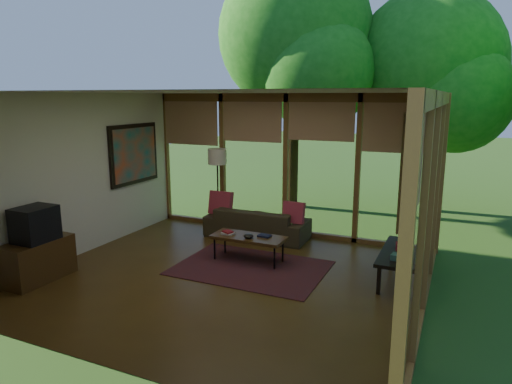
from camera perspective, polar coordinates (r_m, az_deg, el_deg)
The scene contains 25 objects.
floor at distance 6.91m, azimuth -3.86°, elevation -10.65°, with size 5.50×5.50×0.00m, color brown.
ceiling at distance 6.38m, azimuth -4.20°, elevation 12.35°, with size 5.50×5.50×0.00m, color silver.
wall_left at distance 8.17m, azimuth -21.29°, elevation 1.95°, with size 0.04×5.00×2.70m, color silver.
wall_front at distance 4.54m, azimuth -19.20°, elevation -5.40°, with size 5.50×0.04×2.70m, color silver.
window_wall_back at distance 8.76m, azimuth 3.75°, elevation 3.36°, with size 5.50×0.12×2.70m, color brown.
window_wall_right at distance 5.77m, azimuth 20.82°, elevation -1.89°, with size 0.12×5.00×2.70m, color brown.
tree_nw at distance 11.11m, azimuth 4.92°, elevation 18.88°, with size 3.53×3.53×5.78m.
tree_ne at distance 11.29m, azimuth 20.61°, elevation 14.56°, with size 3.35×3.35×5.00m.
rug at distance 7.26m, azimuth -0.67°, elevation -9.44°, with size 2.29×1.63×0.01m, color maroon.
sofa at distance 8.67m, azimuth 0.13°, elevation -3.91°, with size 1.94×0.76×0.57m, color #3D331E.
pillow_left at distance 8.87m, azimuth -4.42°, elevation -1.43°, with size 0.45×0.15×0.45m, color maroon.
pillow_right at distance 8.28m, azimuth 4.73°, elevation -2.63°, with size 0.39×0.13×0.39m, color maroon.
ct_book_lower at distance 7.52m, azimuth -3.54°, elevation -5.19°, with size 0.20×0.15×0.03m, color #B4AAA3.
ct_book_upper at distance 7.51m, azimuth -3.55°, elevation -4.98°, with size 0.16×0.12×0.03m, color maroon.
ct_book_side at distance 7.38m, azimuth 1.07°, elevation -5.49°, with size 0.20×0.15×0.03m, color black.
ct_bowl at distance 7.30m, azimuth -0.94°, elevation -5.52°, with size 0.16×0.16×0.07m, color black.
media_cabinet at distance 7.45m, azimuth -25.64°, elevation -7.68°, with size 0.50×1.00×0.60m, color #4C3014.
television at distance 7.28m, azimuth -25.92°, elevation -3.62°, with size 0.45×0.55×0.50m, color black.
console_book_a at distance 6.57m, azimuth 17.53°, elevation -7.80°, with size 0.22×0.16×0.08m, color #365F51.
console_book_b at distance 6.99m, azimuth 18.00°, elevation -6.54°, with size 0.22×0.16×0.10m, color maroon.
console_book_c at distance 7.37m, azimuth 18.35°, elevation -5.75°, with size 0.24×0.17×0.06m, color #B4AAA3.
floor_lamp at distance 8.90m, azimuth -4.86°, elevation 3.84°, with size 0.36×0.36×1.65m.
coffee_table at distance 7.43m, azimuth -0.96°, elevation -5.78°, with size 1.20×0.50×0.43m.
side_console at distance 6.97m, azimuth 17.90°, elevation -7.41°, with size 0.60×1.40×0.46m.
wall_painting at distance 9.14m, azimuth -14.97°, elevation 4.61°, with size 0.06×1.35×1.15m.
Camera 1 is at (3.04, -5.61, 2.65)m, focal length 32.00 mm.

